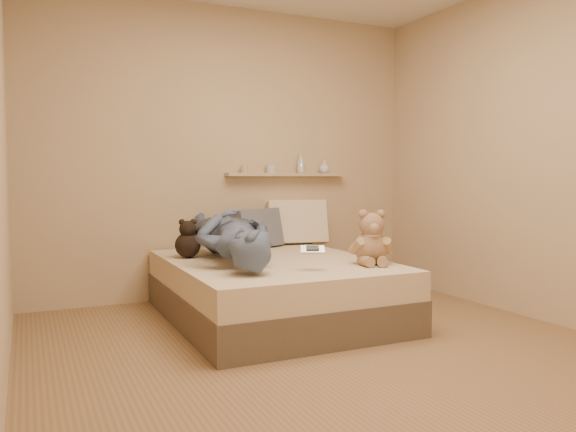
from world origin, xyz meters
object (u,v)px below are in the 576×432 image
teddy_bear (371,242)px  pillow_cream (297,223)px  pillow_grey (258,229)px  wall_shelf (287,175)px  bed (272,289)px  game_console (313,250)px  person (231,234)px  dark_plush (188,241)px

teddy_bear → pillow_cream: pillow_cream is taller
pillow_grey → wall_shelf: (0.39, 0.22, 0.48)m
bed → wall_shelf: (0.55, 0.91, 0.88)m
bed → game_console: (0.04, -0.57, 0.37)m
game_console → pillow_cream: 1.51m
game_console → person: (-0.34, 0.69, 0.05)m
teddy_bear → wall_shelf: (-0.00, 1.43, 0.49)m
bed → teddy_bear: 0.85m
game_console → pillow_cream: pillow_cream is taller
bed → teddy_bear: teddy_bear is taller
teddy_bear → game_console: bearing=-173.7°
bed → pillow_grey: pillow_grey is taller
bed → game_console: bearing=-85.5°
teddy_bear → dark_plush: bearing=141.7°
wall_shelf → teddy_bear: bearing=-90.0°
teddy_bear → bed: bearing=136.8°
teddy_bear → person: (-0.84, 0.64, 0.03)m
game_console → person: person is taller
person → bed: bearing=167.5°
teddy_bear → wall_shelf: bearing=90.0°
pillow_cream → pillow_grey: size_ratio=1.10×
pillow_grey → wall_shelf: 0.66m
teddy_bear → person: teddy_bear is taller
bed → dark_plush: size_ratio=6.24×
pillow_cream → person: size_ratio=0.34×
pillow_grey → person: person is taller
game_console → pillow_grey: 1.27m
teddy_bear → dark_plush: size_ratio=1.31×
teddy_bear → pillow_grey: (-0.39, 1.21, 0.01)m
person → wall_shelf: 1.24m
bed → game_console: 0.68m
dark_plush → wall_shelf: 1.34m
pillow_cream → bed: bearing=-126.4°
bed → pillow_cream: 1.12m
pillow_grey → person: size_ratio=0.31×
game_console → teddy_bear: size_ratio=0.43×
game_console → person: size_ratio=0.11×
wall_shelf → bed: bearing=-121.2°
dark_plush → pillow_grey: pillow_grey is taller
pillow_cream → person: 1.15m
game_console → dark_plush: size_ratio=0.57×
person → game_console: bearing=125.7°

